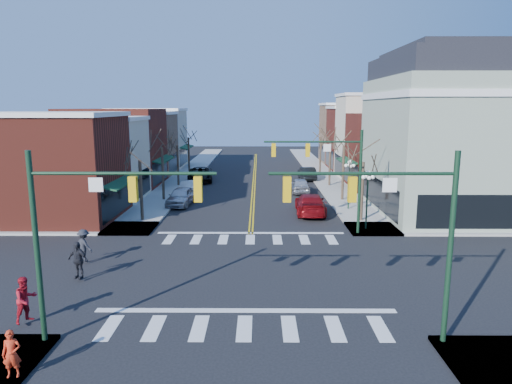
{
  "coord_description": "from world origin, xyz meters",
  "views": [
    {
      "loc": [
        0.57,
        -23.04,
        8.66
      ],
      "look_at": [
        0.37,
        8.44,
        2.8
      ],
      "focal_mm": 32.0,
      "sensor_mm": 36.0,
      "label": 1
    }
  ],
  "objects_px": {
    "car_right_far": "(307,173)",
    "pedestrian_dark_b": "(84,245)",
    "lamppost_corner": "(367,190)",
    "car_left_far": "(200,174)",
    "car_left_mid": "(189,189)",
    "pedestrian_red_b": "(26,299)",
    "lamppost_midblock": "(349,176)",
    "car_right_near": "(310,204)",
    "victorian_corner": "(454,132)",
    "pedestrian_dark_a": "(78,260)",
    "car_right_mid": "(300,185)",
    "car_left_near": "(181,196)",
    "pedestrian_red_a": "(12,354)"
  },
  "relations": [
    {
      "from": "car_left_near",
      "to": "car_right_far",
      "type": "height_order",
      "value": "car_left_near"
    },
    {
      "from": "pedestrian_red_a",
      "to": "lamppost_midblock",
      "type": "bearing_deg",
      "value": 46.89
    },
    {
      "from": "lamppost_corner",
      "to": "pedestrian_dark_a",
      "type": "bearing_deg",
      "value": -149.93
    },
    {
      "from": "car_left_near",
      "to": "car_left_mid",
      "type": "xyz_separation_m",
      "value": [
        0.0,
        4.47,
        -0.09
      ]
    },
    {
      "from": "lamppost_corner",
      "to": "car_left_mid",
      "type": "distance_m",
      "value": 19.64
    },
    {
      "from": "pedestrian_red_a",
      "to": "pedestrian_red_b",
      "type": "relative_size",
      "value": 0.83
    },
    {
      "from": "pedestrian_red_a",
      "to": "pedestrian_dark_a",
      "type": "xyz_separation_m",
      "value": [
        -1.24,
        8.58,
        0.16
      ]
    },
    {
      "from": "lamppost_corner",
      "to": "pedestrian_red_a",
      "type": "xyz_separation_m",
      "value": [
        -15.5,
        -18.28,
        -2.03
      ]
    },
    {
      "from": "car_right_far",
      "to": "car_left_mid",
      "type": "bearing_deg",
      "value": 34.69
    },
    {
      "from": "lamppost_corner",
      "to": "lamppost_midblock",
      "type": "height_order",
      "value": "same"
    },
    {
      "from": "car_left_near",
      "to": "car_left_far",
      "type": "distance_m",
      "value": 13.34
    },
    {
      "from": "car_left_far",
      "to": "car_right_near",
      "type": "height_order",
      "value": "car_right_near"
    },
    {
      "from": "car_right_far",
      "to": "pedestrian_dark_b",
      "type": "relative_size",
      "value": 2.6
    },
    {
      "from": "lamppost_corner",
      "to": "car_right_far",
      "type": "bearing_deg",
      "value": 94.43
    },
    {
      "from": "car_right_mid",
      "to": "pedestrian_dark_a",
      "type": "bearing_deg",
      "value": 61.39
    },
    {
      "from": "victorian_corner",
      "to": "car_right_far",
      "type": "relative_size",
      "value": 3.0
    },
    {
      "from": "lamppost_midblock",
      "to": "pedestrian_red_a",
      "type": "bearing_deg",
      "value": -122.03
    },
    {
      "from": "car_left_far",
      "to": "pedestrian_red_b",
      "type": "distance_m",
      "value": 36.36
    },
    {
      "from": "lamppost_corner",
      "to": "pedestrian_dark_a",
      "type": "relative_size",
      "value": 2.29
    },
    {
      "from": "victorian_corner",
      "to": "pedestrian_dark_b",
      "type": "bearing_deg",
      "value": -152.98
    },
    {
      "from": "car_left_mid",
      "to": "pedestrian_red_b",
      "type": "bearing_deg",
      "value": -90.26
    },
    {
      "from": "lamppost_corner",
      "to": "pedestrian_red_a",
      "type": "bearing_deg",
      "value": -130.3
    },
    {
      "from": "car_right_near",
      "to": "car_right_mid",
      "type": "distance_m",
      "value": 9.45
    },
    {
      "from": "car_right_mid",
      "to": "pedestrian_dark_b",
      "type": "relative_size",
      "value": 2.46
    },
    {
      "from": "car_left_near",
      "to": "car_right_near",
      "type": "bearing_deg",
      "value": -10.25
    },
    {
      "from": "car_right_mid",
      "to": "car_right_far",
      "type": "bearing_deg",
      "value": -100.33
    },
    {
      "from": "car_right_near",
      "to": "car_right_far",
      "type": "relative_size",
      "value": 1.22
    },
    {
      "from": "car_left_near",
      "to": "car_right_far",
      "type": "relative_size",
      "value": 1.0
    },
    {
      "from": "car_left_mid",
      "to": "car_left_far",
      "type": "xyz_separation_m",
      "value": [
        0.0,
        8.86,
        0.11
      ]
    },
    {
      "from": "victorian_corner",
      "to": "pedestrian_dark_a",
      "type": "bearing_deg",
      "value": -147.92
    },
    {
      "from": "lamppost_corner",
      "to": "car_left_far",
      "type": "height_order",
      "value": "lamppost_corner"
    },
    {
      "from": "car_right_mid",
      "to": "car_left_far",
      "type": "bearing_deg",
      "value": -32.63
    },
    {
      "from": "car_right_near",
      "to": "pedestrian_red_b",
      "type": "height_order",
      "value": "pedestrian_red_b"
    },
    {
      "from": "lamppost_corner",
      "to": "car_left_near",
      "type": "distance_m",
      "value": 17.02
    },
    {
      "from": "car_right_far",
      "to": "pedestrian_dark_b",
      "type": "height_order",
      "value": "pedestrian_dark_b"
    },
    {
      "from": "pedestrian_red_a",
      "to": "pedestrian_dark_a",
      "type": "height_order",
      "value": "pedestrian_dark_a"
    },
    {
      "from": "car_left_far",
      "to": "victorian_corner",
      "type": "bearing_deg",
      "value": -40.4
    },
    {
      "from": "car_left_mid",
      "to": "lamppost_corner",
      "type": "bearing_deg",
      "value": -36.9
    },
    {
      "from": "car_right_far",
      "to": "car_left_far",
      "type": "bearing_deg",
      "value": 2.23
    },
    {
      "from": "victorian_corner",
      "to": "lamppost_midblock",
      "type": "bearing_deg",
      "value": 176.55
    },
    {
      "from": "pedestrian_red_b",
      "to": "pedestrian_dark_b",
      "type": "height_order",
      "value": "pedestrian_red_b"
    },
    {
      "from": "car_left_near",
      "to": "car_right_far",
      "type": "bearing_deg",
      "value": 55.37
    },
    {
      "from": "car_right_near",
      "to": "pedestrian_red_a",
      "type": "distance_m",
      "value": 26.36
    },
    {
      "from": "lamppost_midblock",
      "to": "car_right_mid",
      "type": "height_order",
      "value": "lamppost_midblock"
    },
    {
      "from": "car_left_far",
      "to": "pedestrian_dark_b",
      "type": "distance_m",
      "value": 29.06
    },
    {
      "from": "pedestrian_red_b",
      "to": "pedestrian_dark_a",
      "type": "xyz_separation_m",
      "value": [
        0.22,
        4.78,
        0.0
      ]
    },
    {
      "from": "lamppost_corner",
      "to": "pedestrian_red_a",
      "type": "relative_size",
      "value": 2.76
    },
    {
      "from": "car_left_near",
      "to": "car_left_far",
      "type": "xyz_separation_m",
      "value": [
        0.0,
        13.34,
        0.03
      ]
    },
    {
      "from": "car_right_near",
      "to": "pedestrian_red_b",
      "type": "distance_m",
      "value": 23.85
    },
    {
      "from": "lamppost_midblock",
      "to": "pedestrian_dark_b",
      "type": "distance_m",
      "value": 22.18
    }
  ]
}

